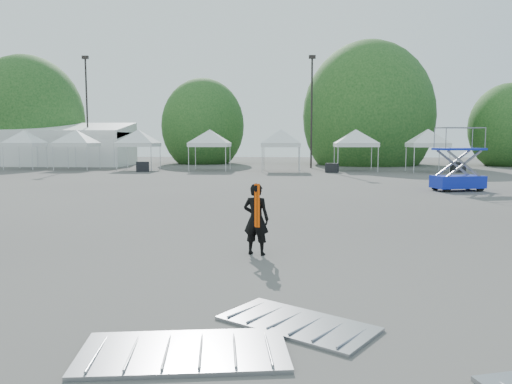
{
  "coord_description": "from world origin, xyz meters",
  "views": [
    {
      "loc": [
        0.97,
        -12.41,
        2.5
      ],
      "look_at": [
        0.24,
        -0.98,
        1.3
      ],
      "focal_mm": 35.0,
      "sensor_mm": 36.0,
      "label": 1
    }
  ],
  "objects": [
    {
      "name": "tent_d",
      "position": [
        -5.41,
        28.05,
        3.06
      ],
      "size": [
        4.46,
        4.46,
        3.88
      ],
      "color": "silver",
      "rests_on": "ground"
    },
    {
      "name": "tree_far_e",
      "position": [
        22.0,
        37.0,
        3.63
      ],
      "size": [
        3.84,
        3.84,
        5.84
      ],
      "color": "#382314",
      "rests_on": "ground"
    },
    {
      "name": "tent_b",
      "position": [
        -16.81,
        28.65,
        3.06
      ],
      "size": [
        4.27,
        4.27,
        3.88
      ],
      "color": "silver",
      "rests_on": "ground"
    },
    {
      "name": "tent_a",
      "position": [
        -21.4,
        28.82,
        3.06
      ],
      "size": [
        3.83,
        3.83,
        3.88
      ],
      "color": "silver",
      "rests_on": "ground"
    },
    {
      "name": "light_pole_west",
      "position": [
        -18.0,
        34.0,
        5.77
      ],
      "size": [
        0.6,
        0.25,
        10.3
      ],
      "color": "black",
      "rests_on": "ground"
    },
    {
      "name": "barrier_mid",
      "position": [
        1.11,
        -5.86,
        0.03
      ],
      "size": [
        2.29,
        2.0,
        0.07
      ],
      "rotation": [
        0.0,
        0.0,
        -0.58
      ],
      "color": "#929499",
      "rests_on": "ground"
    },
    {
      "name": "crate_east",
      "position": [
        14.04,
        26.98,
        0.39
      ],
      "size": [
        1.11,
        0.92,
        0.79
      ],
      "primitive_type": "cube",
      "rotation": [
        0.0,
        0.0,
        0.14
      ],
      "color": "black",
      "rests_on": "ground"
    },
    {
      "name": "tent_f",
      "position": [
        6.38,
        28.24,
        3.06
      ],
      "size": [
        4.65,
        4.65,
        3.88
      ],
      "color": "silver",
      "rests_on": "ground"
    },
    {
      "name": "crate_west",
      "position": [
        -10.44,
        26.07,
        0.39
      ],
      "size": [
        1.18,
        1.03,
        0.78
      ],
      "primitive_type": "cube",
      "rotation": [
        0.0,
        0.0,
        0.29
      ],
      "color": "black",
      "rests_on": "ground"
    },
    {
      "name": "crate_mid",
      "position": [
        4.33,
        26.01,
        0.36
      ],
      "size": [
        1.09,
        0.95,
        0.71
      ],
      "primitive_type": "cube",
      "rotation": [
        0.0,
        0.0,
        -0.3
      ],
      "color": "black",
      "rests_on": "ground"
    },
    {
      "name": "scissor_lift",
      "position": [
        9.29,
        12.52,
        1.56
      ],
      "size": [
        2.63,
        1.79,
        3.1
      ],
      "rotation": [
        0.0,
        0.0,
        0.27
      ],
      "color": "#0C28A3",
      "rests_on": "ground"
    },
    {
      "name": "tree_mid_e",
      "position": [
        9.0,
        39.0,
        4.84
      ],
      "size": [
        5.12,
        5.12,
        7.79
      ],
      "color": "#382314",
      "rests_on": "ground"
    },
    {
      "name": "tent_e",
      "position": [
        0.41,
        27.16,
        3.06
      ],
      "size": [
        4.32,
        4.32,
        3.88
      ],
      "color": "silver",
      "rests_on": "ground"
    },
    {
      "name": "tent_c",
      "position": [
        -11.47,
        28.53,
        3.06
      ],
      "size": [
        4.33,
        4.33,
        3.88
      ],
      "color": "silver",
      "rests_on": "ground"
    },
    {
      "name": "light_pole_east",
      "position": [
        3.0,
        32.0,
        5.52
      ],
      "size": [
        0.6,
        0.25,
        9.8
      ],
      "color": "black",
      "rests_on": "ground"
    },
    {
      "name": "tree_mid_w",
      "position": [
        -8.0,
        40.0,
        3.93
      ],
      "size": [
        4.16,
        4.16,
        6.33
      ],
      "color": "#382314",
      "rests_on": "ground"
    },
    {
      "name": "tent_g",
      "position": [
        11.73,
        27.04,
        3.06
      ],
      "size": [
        3.99,
        3.99,
        3.88
      ],
      "color": "silver",
      "rests_on": "ground"
    },
    {
      "name": "man",
      "position": [
        0.29,
        -1.71,
        0.79
      ],
      "size": [
        0.65,
        0.51,
        1.57
      ],
      "rotation": [
        0.0,
        0.0,
        2.88
      ],
      "color": "black",
      "rests_on": "ground"
    },
    {
      "name": "marquee",
      "position": [
        -22.0,
        35.0,
        1.97
      ],
      "size": [
        15.0,
        6.25,
        4.23
      ],
      "color": "white",
      "rests_on": "ground"
    },
    {
      "name": "barrier_left",
      "position": [
        -0.23,
        -6.86,
        0.04
      ],
      "size": [
        2.56,
        1.53,
        0.08
      ],
      "rotation": [
        0.0,
        0.0,
        0.14
      ],
      "color": "#929499",
      "rests_on": "ground"
    },
    {
      "name": "ground",
      "position": [
        0.0,
        0.0,
        0.0
      ],
      "size": [
        120.0,
        120.0,
        0.0
      ],
      "primitive_type": "plane",
      "color": "#474442",
      "rests_on": "ground"
    },
    {
      "name": "tree_far_w",
      "position": [
        -26.0,
        38.0,
        4.54
      ],
      "size": [
        4.8,
        4.8,
        7.3
      ],
      "color": "#382314",
      "rests_on": "ground"
    }
  ]
}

